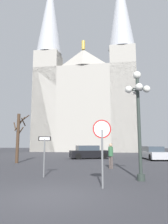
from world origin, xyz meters
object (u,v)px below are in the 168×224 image
(parked_car_near_black, at_px, (89,152))
(bare_tree, at_px, (18,136))
(pedestrian_walking, at_px, (111,153))
(stop_sign, at_px, (102,140))
(cathedral, at_px, (86,92))
(street_lamp, at_px, (138,107))
(one_way_arrow_sign, at_px, (44,151))
(parked_car_far_silver, at_px, (153,153))

(parked_car_near_black, bearing_deg, bare_tree, -137.17)
(parked_car_near_black, distance_m, pedestrian_walking, 8.78)
(stop_sign, bearing_deg, cathedral, 96.04)
(parked_car_near_black, bearing_deg, pedestrian_walking, -76.12)
(street_lamp, xyz_separation_m, pedestrian_walking, (-1.23, 4.24, -2.40))
(cathedral, bearing_deg, one_way_arrow_sign, -88.99)
(stop_sign, bearing_deg, one_way_arrow_sign, 143.07)
(cathedral, xyz_separation_m, pedestrian_walking, (4.06, -27.37, -11.30))
(cathedral, xyz_separation_m, stop_sign, (3.53, -33.35, -10.48))
(street_lamp, height_order, bare_tree, street_lamp)
(one_way_arrow_sign, relative_size, pedestrian_walking, 1.22)
(street_lamp, bearing_deg, stop_sign, -135.21)
(one_way_arrow_sign, xyz_separation_m, parked_car_near_black, (1.40, 12.26, -0.63))
(stop_sign, xyz_separation_m, one_way_arrow_sign, (-2.99, 2.24, -0.54))
(stop_sign, relative_size, one_way_arrow_sign, 1.29)
(bare_tree, xyz_separation_m, parked_car_far_silver, (12.57, 4.88, -1.67))
(one_way_arrow_sign, height_order, parked_car_near_black, one_way_arrow_sign)
(bare_tree, distance_m, parked_car_far_silver, 13.59)
(stop_sign, bearing_deg, parked_car_far_silver, 69.67)
(street_lamp, relative_size, parked_car_far_silver, 1.16)
(bare_tree, bearing_deg, pedestrian_walking, -21.70)
(one_way_arrow_sign, bearing_deg, stop_sign, -36.93)
(bare_tree, relative_size, parked_car_far_silver, 0.94)
(cathedral, height_order, pedestrian_walking, cathedral)
(one_way_arrow_sign, distance_m, street_lamp, 5.21)
(bare_tree, bearing_deg, one_way_arrow_sign, -57.43)
(cathedral, distance_m, bare_tree, 26.49)
(street_lamp, bearing_deg, bare_tree, 141.03)
(stop_sign, bearing_deg, bare_tree, 128.97)
(parked_car_near_black, bearing_deg, one_way_arrow_sign, -96.53)
(cathedral, height_order, parked_car_far_silver, cathedral)
(cathedral, xyz_separation_m, parked_car_far_silver, (8.72, -19.35, -11.68))
(cathedral, xyz_separation_m, one_way_arrow_sign, (0.55, -31.11, -11.02))
(cathedral, relative_size, street_lamp, 7.39)
(cathedral, distance_m, parked_car_near_black, 22.24)
(bare_tree, xyz_separation_m, parked_car_near_black, (5.80, 5.38, -1.64))
(street_lamp, bearing_deg, parked_car_far_silver, 74.34)
(cathedral, distance_m, stop_sign, 35.14)
(pedestrian_walking, bearing_deg, one_way_arrow_sign, -133.21)
(parked_car_near_black, distance_m, parked_car_far_silver, 6.79)
(pedestrian_walking, bearing_deg, parked_car_far_silver, 59.83)
(stop_sign, relative_size, parked_car_near_black, 0.59)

